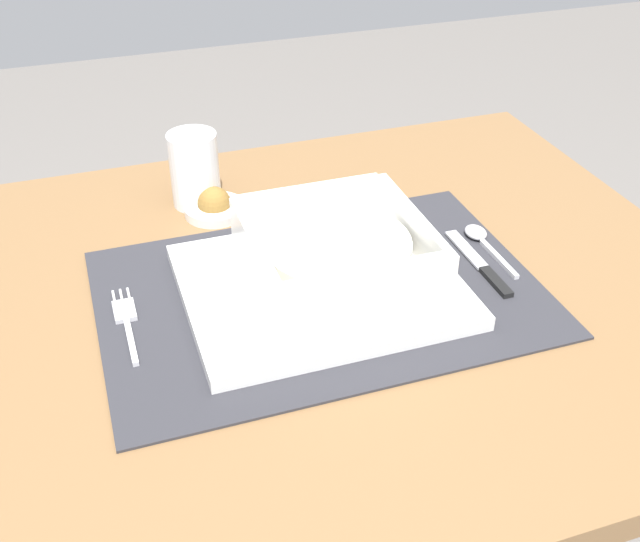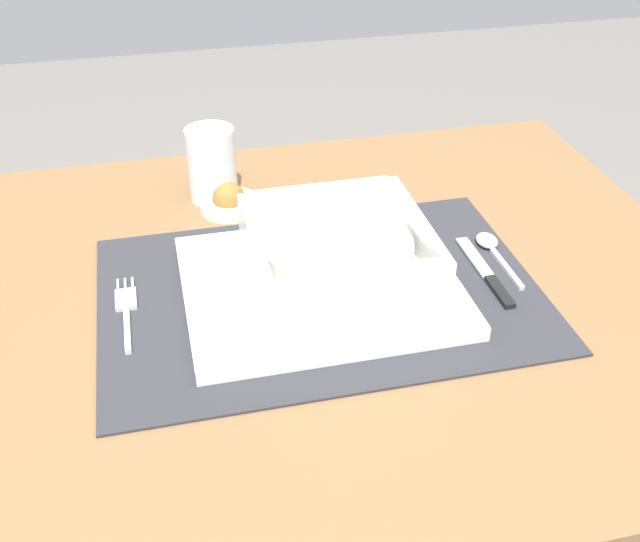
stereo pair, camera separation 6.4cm
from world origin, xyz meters
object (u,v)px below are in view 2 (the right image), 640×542
object	(u,v)px
butter_knife	(488,275)
condiment_saucer	(229,202)
fork	(126,308)
dining_table	(311,365)
spoon	(491,246)
drinking_glass	(212,168)
porridge_bowl	(338,252)

from	to	relation	value
butter_knife	condiment_saucer	xyz separation A→B (m)	(-0.25, 0.22, 0.00)
fork	dining_table	bearing A→B (deg)	-3.99
spoon	condiment_saucer	world-z (taller)	condiment_saucer
spoon	fork	bearing A→B (deg)	-173.38
dining_table	fork	size ratio (longest dim) A/B	7.11
spoon	drinking_glass	world-z (taller)	drinking_glass
condiment_saucer	drinking_glass	bearing A→B (deg)	113.52
porridge_bowl	drinking_glass	bearing A→B (deg)	115.74
porridge_bowl	spoon	world-z (taller)	porridge_bowl
drinking_glass	condiment_saucer	bearing A→B (deg)	-66.48
dining_table	spoon	distance (m)	0.25
butter_knife	spoon	bearing A→B (deg)	60.50
fork	drinking_glass	size ratio (longest dim) A/B	1.34
spoon	condiment_saucer	bearing A→B (deg)	152.81
spoon	butter_knife	size ratio (longest dim) A/B	0.81
porridge_bowl	drinking_glass	xyz separation A→B (m)	(-0.11, 0.22, 0.00)
dining_table	drinking_glass	bearing A→B (deg)	108.69
dining_table	condiment_saucer	world-z (taller)	condiment_saucer
dining_table	spoon	bearing A→B (deg)	6.46
fork	butter_knife	size ratio (longest dim) A/B	0.93
porridge_bowl	butter_knife	size ratio (longest dim) A/B	1.36
butter_knife	condiment_saucer	distance (m)	0.34
spoon	drinking_glass	bearing A→B (deg)	149.31
porridge_bowl	condiment_saucer	xyz separation A→B (m)	(-0.09, 0.19, -0.03)
porridge_bowl	fork	world-z (taller)	porridge_bowl
porridge_bowl	condiment_saucer	bearing A→B (deg)	116.14
porridge_bowl	fork	distance (m)	0.23
fork	spoon	world-z (taller)	spoon
porridge_bowl	butter_knife	bearing A→B (deg)	-11.17
porridge_bowl	spoon	size ratio (longest dim) A/B	1.68
porridge_bowl	spoon	distance (m)	0.19
porridge_bowl	condiment_saucer	size ratio (longest dim) A/B	2.45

